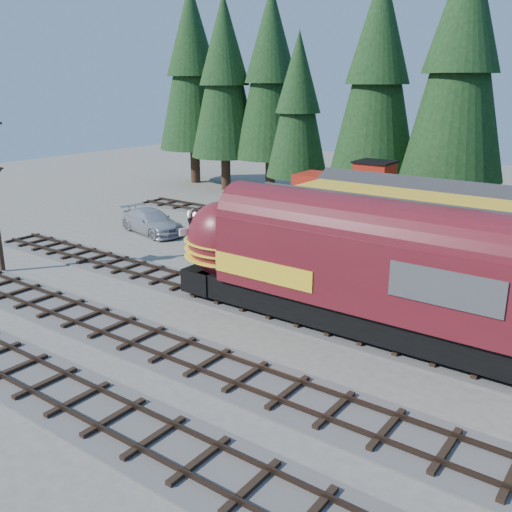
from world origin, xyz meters
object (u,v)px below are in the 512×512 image
Objects in this scene: depot at (404,231)px; pickup_truck_a at (249,240)px; locomotive at (328,268)px; pickup_truck_b at (151,221)px; caboose at (361,203)px.

pickup_truck_a is at bearing -178.90° from depot.
depot is at bearing 83.62° from locomotive.
locomotive is at bearing -97.81° from pickup_truck_b.
locomotive is at bearing -69.06° from caboose.
depot is 18.50m from pickup_truck_b.
pickup_truck_b is (-18.37, -0.02, -2.14)m from depot.
caboose is (-5.36, 14.00, -0.17)m from locomotive.
depot is at bearing -50.95° from caboose.
pickup_truck_a is at bearing -78.76° from pickup_truck_b.
pickup_truck_b is (-8.64, 0.17, -0.11)m from pickup_truck_a.
pickup_truck_a is 8.64m from pickup_truck_b.
caboose is 1.64× the size of pickup_truck_b.
pickup_truck_a is (-9.74, -0.19, -2.03)m from depot.
locomotive is 11.13m from pickup_truck_a.
pickup_truck_a is at bearing -115.42° from caboose.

